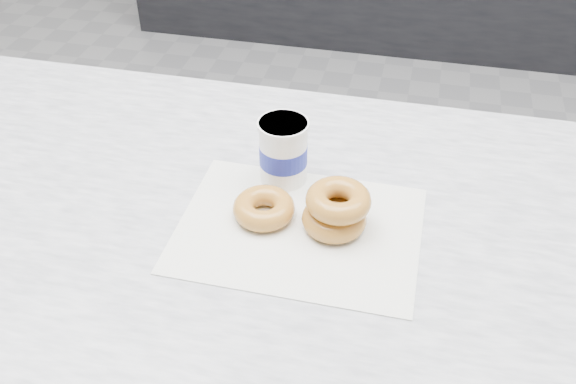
# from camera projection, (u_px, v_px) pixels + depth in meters

# --- Properties ---
(ground) EXTENTS (5.00, 5.00, 0.00)m
(ground) POSITION_uv_depth(u_px,v_px,m) (280.00, 309.00, 1.96)
(ground) COLOR gray
(ground) RESTS_ON ground
(wax_paper) EXTENTS (0.34, 0.26, 0.00)m
(wax_paper) POSITION_uv_depth(u_px,v_px,m) (299.00, 229.00, 0.91)
(wax_paper) COLOR silver
(wax_paper) RESTS_ON counter
(donut_single) EXTENTS (0.11, 0.11, 0.03)m
(donut_single) POSITION_uv_depth(u_px,v_px,m) (264.00, 208.00, 0.92)
(donut_single) COLOR #BA6E33
(donut_single) RESTS_ON wax_paper
(donut_stack) EXTENTS (0.12, 0.12, 0.06)m
(donut_stack) POSITION_uv_depth(u_px,v_px,m) (336.00, 210.00, 0.89)
(donut_stack) COLOR #BA6E33
(donut_stack) RESTS_ON wax_paper
(coffee_cup) EXTENTS (0.09, 0.09, 0.10)m
(coffee_cup) POSITION_uv_depth(u_px,v_px,m) (283.00, 151.00, 0.96)
(coffee_cup) COLOR white
(coffee_cup) RESTS_ON counter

